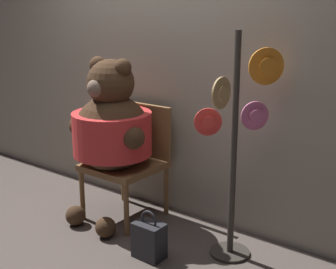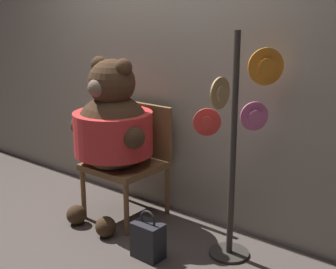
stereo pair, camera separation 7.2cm
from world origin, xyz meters
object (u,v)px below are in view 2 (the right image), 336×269
(chair, at_px, (132,156))
(handbag_on_ground, at_px, (148,240))
(teddy_bear, at_px, (112,128))
(hat_display_rack, at_px, (237,142))

(chair, distance_m, handbag_on_ground, 0.83)
(chair, relative_size, teddy_bear, 0.69)
(teddy_bear, bearing_deg, hat_display_rack, 5.65)
(chair, height_order, teddy_bear, teddy_bear)
(handbag_on_ground, bearing_deg, hat_display_rack, 42.08)
(teddy_bear, xyz_separation_m, hat_display_rack, (1.06, 0.10, 0.06))
(chair, bearing_deg, teddy_bear, -102.40)
(chair, height_order, hat_display_rack, hat_display_rack)
(chair, xyz_separation_m, hat_display_rack, (1.02, -0.07, 0.32))
(chair, bearing_deg, handbag_on_ground, -38.96)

